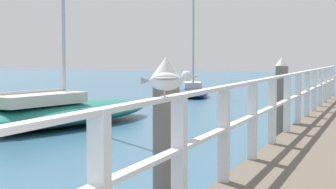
{
  "coord_description": "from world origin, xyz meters",
  "views": [
    {
      "loc": [
        0.46,
        -1.07,
        1.97
      ],
      "look_at": [
        -2.84,
        8.24,
        1.36
      ],
      "focal_mm": 64.73,
      "sensor_mm": 36.0,
      "label": 1
    }
  ],
  "objects_px": {
    "seagull_foreground": "(167,80)",
    "boat_1": "(193,91)",
    "dock_piling_far": "(281,101)",
    "dock_piling_near": "(166,151)",
    "boat_4": "(53,112)"
  },
  "relations": [
    {
      "from": "boat_1",
      "to": "boat_4",
      "type": "bearing_deg",
      "value": 70.38
    },
    {
      "from": "seagull_foreground",
      "to": "boat_1",
      "type": "height_order",
      "value": "boat_1"
    },
    {
      "from": "seagull_foreground",
      "to": "boat_1",
      "type": "distance_m",
      "value": 25.15
    },
    {
      "from": "dock_piling_near",
      "to": "boat_4",
      "type": "distance_m",
      "value": 11.45
    },
    {
      "from": "dock_piling_near",
      "to": "dock_piling_far",
      "type": "xyz_separation_m",
      "value": [
        0.0,
        7.59,
        0.0
      ]
    },
    {
      "from": "dock_piling_near",
      "to": "boat_1",
      "type": "distance_m",
      "value": 23.99
    },
    {
      "from": "seagull_foreground",
      "to": "dock_piling_far",
      "type": "bearing_deg",
      "value": 158.41
    },
    {
      "from": "seagull_foreground",
      "to": "boat_4",
      "type": "height_order",
      "value": "boat_4"
    },
    {
      "from": "dock_piling_near",
      "to": "dock_piling_far",
      "type": "height_order",
      "value": "same"
    },
    {
      "from": "seagull_foreground",
      "to": "boat_4",
      "type": "bearing_deg",
      "value": -169.5
    },
    {
      "from": "dock_piling_far",
      "to": "seagull_foreground",
      "type": "distance_m",
      "value": 8.69
    },
    {
      "from": "dock_piling_far",
      "to": "seagull_foreground",
      "type": "bearing_deg",
      "value": -87.43
    },
    {
      "from": "dock_piling_near",
      "to": "boat_1",
      "type": "height_order",
      "value": "boat_1"
    },
    {
      "from": "dock_piling_near",
      "to": "boat_4",
      "type": "relative_size",
      "value": 0.23
    },
    {
      "from": "boat_4",
      "to": "dock_piling_near",
      "type": "bearing_deg",
      "value": -43.08
    }
  ]
}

